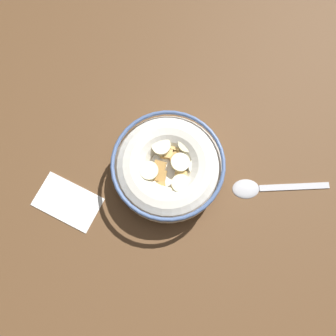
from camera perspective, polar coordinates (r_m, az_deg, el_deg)
name	(u,v)px	position (r cm, az deg, el deg)	size (l,w,h in cm)	color
ground_plane	(168,174)	(57.48, 0.00, -1.02)	(100.65, 100.65, 2.00)	brown
cereal_bowl	(168,168)	(53.51, -0.01, 0.01)	(17.00, 17.00, 5.71)	silver
spoon	(259,188)	(57.46, 14.65, -3.18)	(12.76, 12.18, 0.80)	#B7B7BC
folded_napkin	(68,202)	(57.63, -16.06, -5.32)	(10.09, 6.06, 0.30)	white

